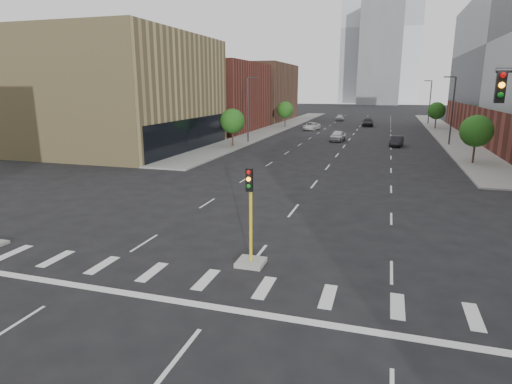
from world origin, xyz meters
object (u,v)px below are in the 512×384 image
at_px(median_traffic_signal, 251,244).
at_px(car_mid_right, 397,141).
at_px(car_near_left, 338,136).
at_px(car_distant, 340,118).
at_px(car_far_left, 312,126).
at_px(car_deep_right, 368,122).

height_order(median_traffic_signal, car_mid_right, median_traffic_signal).
bearing_deg(car_near_left, car_mid_right, -18.20).
height_order(car_near_left, car_distant, car_near_left).
relative_size(car_far_left, car_deep_right, 0.91).
relative_size(car_mid_right, car_far_left, 0.84).
xyz_separation_m(car_mid_right, car_distant, (-12.23, 43.37, 0.05)).
distance_m(median_traffic_signal, car_near_left, 46.69).
bearing_deg(median_traffic_signal, car_distant, 93.66).
distance_m(car_deep_right, car_distant, 15.03).
bearing_deg(car_mid_right, car_deep_right, 107.04).
bearing_deg(car_near_left, median_traffic_signal, -83.21).
xyz_separation_m(car_near_left, car_distant, (-4.03, 39.86, -0.04)).
distance_m(median_traffic_signal, car_distant, 86.71).
relative_size(median_traffic_signal, car_far_left, 0.90).
height_order(median_traffic_signal, car_far_left, median_traffic_signal).
distance_m(car_near_left, car_far_left, 16.99).
bearing_deg(median_traffic_signal, car_near_left, 91.84).
bearing_deg(car_far_left, median_traffic_signal, -74.09).
distance_m(car_far_left, car_deep_right, 14.51).
distance_m(car_near_left, car_mid_right, 8.92).
xyz_separation_m(car_near_left, car_mid_right, (8.20, -3.50, -0.09)).
bearing_deg(car_mid_right, car_far_left, 134.83).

